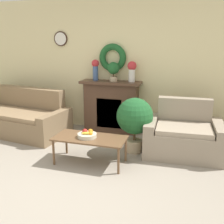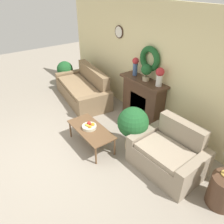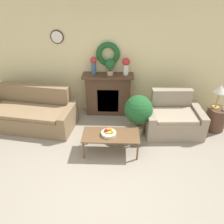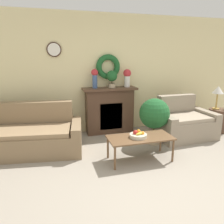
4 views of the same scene
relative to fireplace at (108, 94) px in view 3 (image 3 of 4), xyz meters
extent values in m
plane|color=gray|center=(0.05, -2.42, -0.54)|extent=(16.00, 16.00, 0.00)
cube|color=beige|center=(0.05, 0.21, 0.81)|extent=(6.80, 0.06, 2.70)
cylinder|color=#382319|center=(-1.17, 0.16, 1.36)|extent=(0.31, 0.02, 0.31)
cylinder|color=white|center=(-1.17, 0.15, 1.36)|extent=(0.26, 0.01, 0.26)
torus|color=#1E5628|center=(0.00, 0.11, 0.99)|extent=(0.56, 0.13, 0.56)
cube|color=#4C3323|center=(0.00, 0.01, -0.03)|extent=(1.10, 0.34, 1.02)
cube|color=black|center=(0.00, -0.15, -0.11)|extent=(0.53, 0.02, 0.61)
cube|color=orange|center=(0.00, -0.16, -0.19)|extent=(0.42, 0.01, 0.34)
cube|color=#4C3323|center=(0.00, -0.03, 0.50)|extent=(1.24, 0.41, 0.05)
cube|color=#846B4C|center=(-1.82, -0.76, -0.34)|extent=(1.80, 0.97, 0.41)
cube|color=#846B4C|center=(-1.75, -0.30, -0.09)|extent=(1.73, 0.45, 0.90)
cube|color=#846B4C|center=(-0.87, -0.80, -0.27)|extent=(0.30, 0.96, 0.55)
cube|color=#917554|center=(-1.82, -0.76, -0.10)|extent=(1.73, 0.90, 0.08)
cube|color=gray|center=(1.51, -0.88, -0.32)|extent=(0.94, 0.73, 0.44)
cube|color=gray|center=(1.49, -0.44, -0.09)|extent=(0.92, 0.23, 0.90)
cube|color=gray|center=(0.96, -0.81, -0.25)|extent=(0.21, 0.89, 0.58)
cube|color=gray|center=(2.05, -0.76, -0.25)|extent=(0.21, 0.89, 0.58)
cube|color=tan|center=(1.51, -0.88, -0.06)|extent=(0.91, 0.67, 0.08)
cube|color=brown|center=(0.13, -1.54, -0.13)|extent=(1.12, 0.52, 0.03)
cylinder|color=brown|center=(-0.39, -1.76, -0.34)|extent=(0.04, 0.04, 0.40)
cylinder|color=brown|center=(0.65, -1.76, -0.34)|extent=(0.04, 0.04, 0.40)
cylinder|color=brown|center=(-0.39, -1.33, -0.34)|extent=(0.04, 0.04, 0.40)
cylinder|color=brown|center=(0.65, -1.33, -0.34)|extent=(0.04, 0.04, 0.40)
cylinder|color=beige|center=(0.08, -1.55, -0.09)|extent=(0.30, 0.30, 0.06)
sphere|color=#B2231E|center=(0.04, -1.53, -0.03)|extent=(0.08, 0.08, 0.08)
sphere|color=orange|center=(0.15, -1.58, -0.04)|extent=(0.06, 0.06, 0.06)
sphere|color=orange|center=(0.12, -1.49, -0.04)|extent=(0.07, 0.07, 0.07)
ellipsoid|color=yellow|center=(0.10, -1.59, -0.03)|extent=(0.17, 0.09, 0.04)
cylinder|color=#4C3323|center=(2.52, -0.66, -0.27)|extent=(0.44, 0.44, 0.55)
cylinder|color=#B28E42|center=(2.46, -0.61, 0.02)|extent=(0.16, 0.16, 0.02)
cylinder|color=#B28E42|center=(2.46, -0.61, 0.20)|extent=(0.04, 0.04, 0.35)
cone|color=silver|center=(2.46, -0.61, 0.47)|extent=(0.26, 0.26, 0.17)
cylinder|color=#3D5684|center=(-0.34, 0.01, 0.67)|extent=(0.11, 0.11, 0.29)
sphere|color=#B72D33|center=(-0.34, 0.01, 0.88)|extent=(0.15, 0.15, 0.15)
cylinder|color=silver|center=(0.43, 0.01, 0.65)|extent=(0.13, 0.13, 0.25)
sphere|color=#B72D33|center=(0.43, 0.01, 0.85)|extent=(0.18, 0.18, 0.18)
cylinder|color=tan|center=(0.06, -0.01, 0.58)|extent=(0.15, 0.15, 0.09)
cylinder|color=#4C3823|center=(0.06, -0.01, 0.66)|extent=(0.02, 0.02, 0.07)
sphere|color=#1E5628|center=(0.06, -0.01, 0.79)|extent=(0.24, 0.24, 0.24)
cylinder|color=tan|center=(0.70, -0.92, -0.44)|extent=(0.28, 0.28, 0.21)
cylinder|color=#4C3823|center=(0.70, -0.92, -0.25)|extent=(0.04, 0.04, 0.17)
sphere|color=#1E5628|center=(0.70, -0.92, 0.10)|extent=(0.62, 0.62, 0.62)
camera|label=1|loc=(1.54, -5.08, 1.33)|focal=42.00mm
camera|label=2|loc=(3.29, -3.33, 2.49)|focal=35.00mm
camera|label=3|loc=(0.26, -4.97, 2.46)|focal=35.00mm
camera|label=4|loc=(-1.30, -4.79, 1.24)|focal=35.00mm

